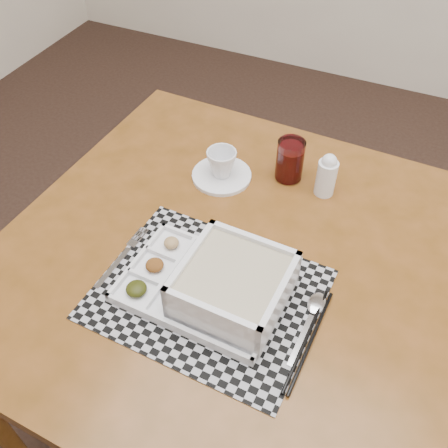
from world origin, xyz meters
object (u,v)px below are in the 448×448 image
(creamer_bottle, at_px, (327,175))
(cup, at_px, (222,163))
(dining_table, at_px, (230,273))
(juice_glass, at_px, (290,161))
(serving_tray, at_px, (226,286))

(creamer_bottle, bearing_deg, cup, -168.38)
(dining_table, height_order, juice_glass, juice_glass)
(juice_glass, height_order, creamer_bottle, creamer_bottle)
(serving_tray, distance_m, juice_glass, 0.40)
(dining_table, relative_size, serving_tray, 3.08)
(cup, relative_size, juice_glass, 0.69)
(creamer_bottle, bearing_deg, juice_glass, 169.94)
(juice_glass, xyz_separation_m, creamer_bottle, (0.10, -0.02, 0.00))
(cup, xyz_separation_m, juice_glass, (0.15, 0.07, 0.01))
(dining_table, height_order, creamer_bottle, creamer_bottle)
(serving_tray, distance_m, cup, 0.37)
(dining_table, xyz_separation_m, cup, (-0.12, 0.22, 0.12))
(dining_table, bearing_deg, cup, 119.19)
(serving_tray, bearing_deg, creamer_bottle, 77.32)
(serving_tray, height_order, juice_glass, juice_glass)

